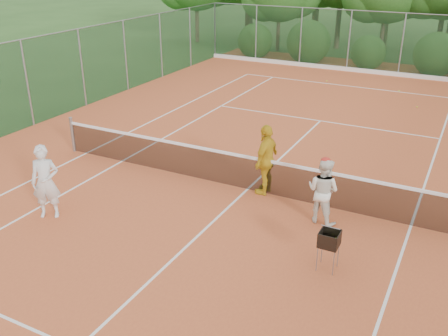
# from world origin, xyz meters

# --- Properties ---
(ground) EXTENTS (120.00, 120.00, 0.00)m
(ground) POSITION_xyz_m (0.00, 0.00, 0.00)
(ground) COLOR #284E1B
(ground) RESTS_ON ground
(clay_court) EXTENTS (18.00, 36.00, 0.02)m
(clay_court) POSITION_xyz_m (0.00, 0.00, 0.01)
(clay_court) COLOR #C85B2E
(clay_court) RESTS_ON ground
(tennis_net) EXTENTS (11.97, 0.10, 1.10)m
(tennis_net) POSITION_xyz_m (0.00, 0.00, 0.53)
(tennis_net) COLOR gray
(tennis_net) RESTS_ON clay_court
(player_white) EXTENTS (0.77, 0.69, 1.77)m
(player_white) POSITION_xyz_m (-3.56, -3.39, 0.90)
(player_white) COLOR silver
(player_white) RESTS_ON clay_court
(player_center_grp) EXTENTS (0.88, 0.75, 1.60)m
(player_center_grp) POSITION_xyz_m (2.20, -0.71, 0.81)
(player_center_grp) COLOR silver
(player_center_grp) RESTS_ON clay_court
(player_yellow) EXTENTS (0.50, 1.10, 1.84)m
(player_yellow) POSITION_xyz_m (0.48, 0.08, 0.94)
(player_yellow) COLOR gold
(player_yellow) RESTS_ON clay_court
(ball_hopper) EXTENTS (0.37, 0.37, 0.84)m
(ball_hopper) POSITION_xyz_m (2.87, -2.47, 0.69)
(ball_hopper) COLOR gray
(ball_hopper) RESTS_ON clay_court
(stray_ball_a) EXTENTS (0.07, 0.07, 0.07)m
(stray_ball_a) POSITION_xyz_m (-1.50, 12.24, 0.05)
(stray_ball_a) COLOR #C9D331
(stray_ball_a) RESTS_ON clay_court
(stray_ball_b) EXTENTS (0.07, 0.07, 0.07)m
(stray_ball_b) POSITION_xyz_m (1.86, 11.95, 0.05)
(stray_ball_b) COLOR #C1D230
(stray_ball_b) RESTS_ON clay_court
(stray_ball_c) EXTENTS (0.07, 0.07, 0.07)m
(stray_ball_c) POSITION_xyz_m (2.92, 9.75, 0.05)
(stray_ball_c) COLOR gold
(stray_ball_c) RESTS_ON clay_court
(court_markings) EXTENTS (11.03, 23.83, 0.01)m
(court_markings) POSITION_xyz_m (0.00, 0.00, 0.02)
(court_markings) COLOR white
(court_markings) RESTS_ON clay_court
(fence_back) EXTENTS (18.07, 0.07, 3.00)m
(fence_back) POSITION_xyz_m (0.00, 15.00, 1.52)
(fence_back) COLOR #19381E
(fence_back) RESTS_ON clay_court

